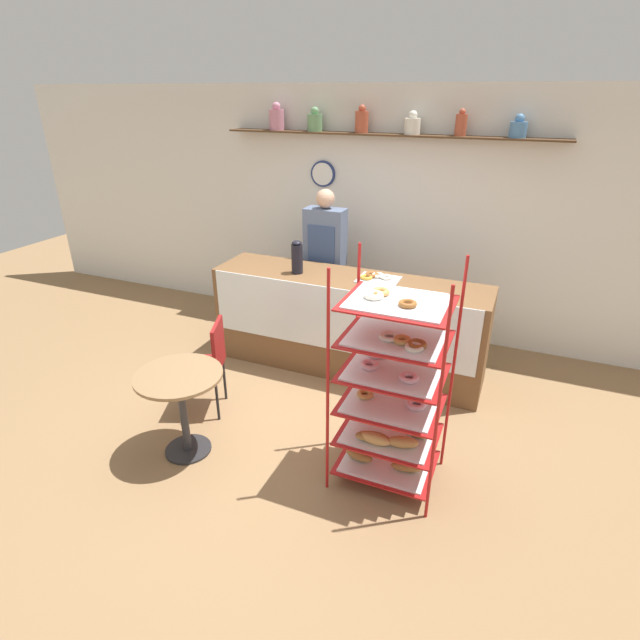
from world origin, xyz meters
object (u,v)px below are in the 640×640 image
cafe_table (181,394)px  coffee_carafe (297,257)px  pastry_rack (391,391)px  person_worker (325,261)px  donut_tray_counter (377,277)px  cafe_chair (209,358)px

cafe_table → coffee_carafe: bearing=83.3°
pastry_rack → cafe_table: pastry_rack is taller
person_worker → donut_tray_counter: size_ratio=4.44×
donut_tray_counter → cafe_table: bearing=-118.3°
person_worker → coffee_carafe: (-0.05, -0.59, 0.21)m
coffee_carafe → donut_tray_counter: coffee_carafe is taller
person_worker → cafe_chair: (-0.39, -1.70, -0.41)m
cafe_table → coffee_carafe: size_ratio=2.17×
coffee_carafe → donut_tray_counter: size_ratio=0.85×
person_worker → cafe_table: person_worker is taller
cafe_chair → coffee_carafe: (0.33, 1.10, 0.63)m
pastry_rack → coffee_carafe: size_ratio=5.14×
coffee_carafe → cafe_table: bearing=-96.7°
cafe_table → donut_tray_counter: 2.10m
cafe_chair → donut_tray_counter: 1.73m
cafe_table → cafe_chair: cafe_chair is taller
cafe_table → donut_tray_counter: donut_tray_counter is taller
cafe_table → pastry_rack: bearing=12.1°
cafe_table → cafe_chair: 0.59m
pastry_rack → cafe_table: (-1.54, -0.33, -0.22)m
cafe_chair → cafe_table: bearing=-8.3°
cafe_chair → person_worker: bearing=145.5°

